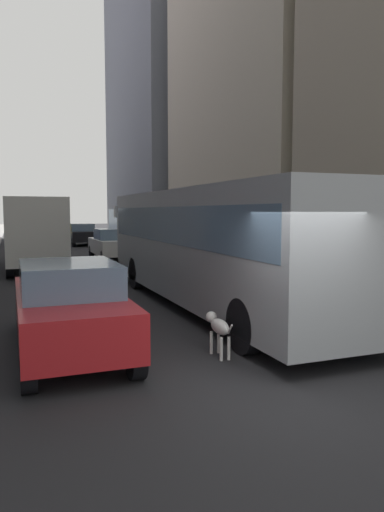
{
  "coord_description": "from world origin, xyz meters",
  "views": [
    {
      "loc": [
        -3.72,
        -5.59,
        2.5
      ],
      "look_at": [
        0.48,
        5.39,
        1.4
      ],
      "focal_mm": 33.27,
      "sensor_mm": 36.0,
      "label": 1
    }
  ],
  "objects": [
    {
      "name": "transit_bus",
      "position": [
        1.2,
        5.86,
        1.78
      ],
      "size": [
        2.78,
        11.53,
        3.05
      ],
      "color": "#999EA3",
      "rests_on": "ground"
    },
    {
      "name": "car_white_van",
      "position": [
        1.2,
        18.96,
        0.82
      ],
      "size": [
        1.78,
        4.51,
        1.62
      ],
      "color": "silver",
      "rests_on": "ground"
    },
    {
      "name": "car_black_suv",
      "position": [
        1.2,
        30.42,
        0.82
      ],
      "size": [
        1.8,
        4.17,
        1.62
      ],
      "color": "black",
      "rests_on": "ground"
    },
    {
      "name": "dalmatian_dog",
      "position": [
        -0.42,
        1.77,
        0.51
      ],
      "size": [
        0.22,
        0.96,
        0.72
      ],
      "color": "white",
      "rests_on": "ground"
    },
    {
      "name": "ground_plane",
      "position": [
        0.0,
        35.0,
        0.0
      ],
      "size": [
        120.0,
        120.0,
        0.0
      ],
      "primitive_type": "plane",
      "color": "#232326"
    },
    {
      "name": "car_blue_hatchback",
      "position": [
        -2.8,
        33.76,
        0.82
      ],
      "size": [
        1.87,
        4.2,
        1.62
      ],
      "color": "#4C6BB7",
      "rests_on": "ground"
    },
    {
      "name": "car_red_coupe",
      "position": [
        -2.8,
        3.04,
        0.82
      ],
      "size": [
        1.74,
        4.71,
        1.62
      ],
      "color": "red",
      "rests_on": "ground"
    },
    {
      "name": "box_truck",
      "position": [
        -2.8,
        16.08,
        1.67
      ],
      "size": [
        2.3,
        7.5,
        3.05
      ],
      "color": "silver",
      "rests_on": "ground"
    },
    {
      "name": "building_right_far",
      "position": [
        11.9,
        38.57,
        12.59
      ],
      "size": [
        10.91,
        18.05,
        25.2
      ],
      "color": "slate",
      "rests_on": "ground"
    },
    {
      "name": "car_yellow_taxi",
      "position": [
        -1.2,
        44.8,
        0.82
      ],
      "size": [
        1.95,
        4.03,
        1.62
      ],
      "color": "yellow",
      "rests_on": "ground"
    },
    {
      "name": "sidewalk_right",
      "position": [
        5.7,
        35.0,
        0.07
      ],
      "size": [
        2.4,
        110.0,
        0.15
      ],
      "primitive_type": "cube",
      "color": "#ADA89E",
      "rests_on": "ground"
    }
  ]
}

